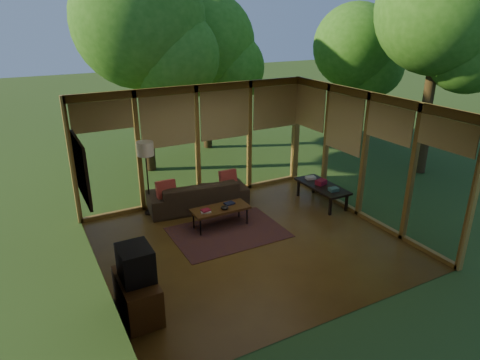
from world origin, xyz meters
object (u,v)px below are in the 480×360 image
media_cabinet (138,296)px  floor_lamp (145,153)px  coffee_table (220,209)px  side_console (322,187)px  television (136,263)px  sofa (198,194)px

media_cabinet → floor_lamp: size_ratio=0.61×
coffee_table → side_console: bearing=-1.1°
television → side_console: 5.22m
television → coffee_table: bearing=40.5°
side_console → television: bearing=-158.9°
floor_lamp → coffee_table: floor_lamp is taller
sofa → side_console: bearing=163.9°
media_cabinet → floor_lamp: bearing=70.2°
television → floor_lamp: floor_lamp is taller
television → floor_lamp: 3.49m
coffee_table → floor_lamp: bearing=130.0°
sofa → coffee_table: (0.05, -1.08, 0.07)m
sofa → media_cabinet: sofa is taller
sofa → side_console: size_ratio=1.59×
floor_lamp → side_console: (3.70, -1.37, -1.00)m
sofa → television: (-2.21, -3.01, 0.53)m
floor_lamp → television: bearing=-109.5°
media_cabinet → sofa: bearing=53.5°
sofa → media_cabinet: size_ratio=2.22×
media_cabinet → coffee_table: (2.28, 1.93, 0.09)m
sofa → coffee_table: bearing=99.9°
floor_lamp → side_console: size_ratio=1.18×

